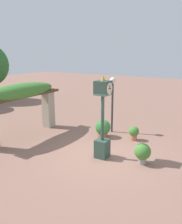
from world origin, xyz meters
The scene contains 7 objects.
ground_plane centered at (0.00, 0.00, 0.00)m, with size 60.00×60.00×0.00m, color #8E6656.
pedestal_clock centered at (-0.11, -0.03, 1.49)m, with size 0.51×0.56×3.15m.
pergola centered at (0.00, 4.31, 1.92)m, with size 4.68×1.09×2.55m.
potted_plant_near_left centered at (1.90, 1.03, 0.44)m, with size 0.72×0.72×0.84m.
potted_plant_near_right centered at (0.16, -1.54, 0.44)m, with size 0.59×0.59×0.77m.
potted_plant_far_left centered at (2.25, -0.39, 0.37)m, with size 0.47×0.47×0.66m.
lamp_post centered at (2.78, 0.99, 2.01)m, with size 0.32×0.32×2.76m.
Camera 1 is at (-7.54, -4.05, 3.93)m, focal length 38.00 mm.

